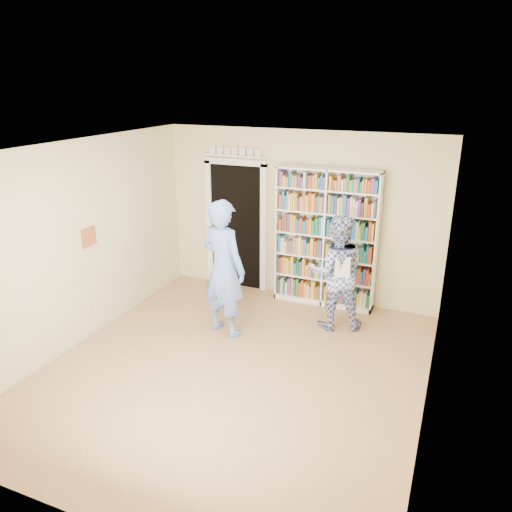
# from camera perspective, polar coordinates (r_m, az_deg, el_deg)

# --- Properties ---
(floor) EXTENTS (5.00, 5.00, 0.00)m
(floor) POSITION_cam_1_polar(r_m,az_deg,el_deg) (6.36, -2.53, -12.83)
(floor) COLOR #A97951
(floor) RESTS_ON ground
(ceiling) EXTENTS (5.00, 5.00, 0.00)m
(ceiling) POSITION_cam_1_polar(r_m,az_deg,el_deg) (5.42, -2.97, 12.04)
(ceiling) COLOR white
(ceiling) RESTS_ON wall_back
(wall_back) EXTENTS (4.50, 0.00, 4.50)m
(wall_back) POSITION_cam_1_polar(r_m,az_deg,el_deg) (7.97, 4.98, 4.54)
(wall_back) COLOR beige
(wall_back) RESTS_ON floor
(wall_left) EXTENTS (0.00, 5.00, 5.00)m
(wall_left) POSITION_cam_1_polar(r_m,az_deg,el_deg) (6.97, -19.70, 1.23)
(wall_left) COLOR beige
(wall_left) RESTS_ON floor
(wall_right) EXTENTS (0.00, 5.00, 5.00)m
(wall_right) POSITION_cam_1_polar(r_m,az_deg,el_deg) (5.27, 20.08, -4.70)
(wall_right) COLOR beige
(wall_right) RESTS_ON floor
(bookshelf) EXTENTS (1.58, 0.30, 2.17)m
(bookshelf) POSITION_cam_1_polar(r_m,az_deg,el_deg) (7.77, 8.00, 2.06)
(bookshelf) COLOR white
(bookshelf) RESTS_ON floor
(doorway) EXTENTS (1.10, 0.08, 2.43)m
(doorway) POSITION_cam_1_polar(r_m,az_deg,el_deg) (8.39, -2.28, 4.14)
(doorway) COLOR black
(doorway) RESTS_ON floor
(wall_art) EXTENTS (0.03, 0.25, 0.25)m
(wall_art) POSITION_cam_1_polar(r_m,az_deg,el_deg) (7.09, -18.56, 2.07)
(wall_art) COLOR brown
(wall_art) RESTS_ON wall_left
(man_blue) EXTENTS (0.81, 0.64, 1.93)m
(man_blue) POSITION_cam_1_polar(r_m,az_deg,el_deg) (6.83, -3.73, -1.42)
(man_blue) COLOR #668FE3
(man_blue) RESTS_ON floor
(man_plaid) EXTENTS (0.99, 0.88, 1.68)m
(man_plaid) POSITION_cam_1_polar(r_m,az_deg,el_deg) (7.12, 9.17, -1.87)
(man_plaid) COLOR #314196
(man_plaid) RESTS_ON floor
(paper_sheet) EXTENTS (0.19, 0.10, 0.30)m
(paper_sheet) POSITION_cam_1_polar(r_m,az_deg,el_deg) (6.83, 9.87, -1.35)
(paper_sheet) COLOR white
(paper_sheet) RESTS_ON man_plaid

